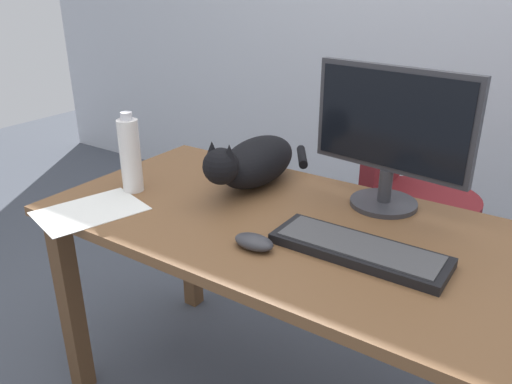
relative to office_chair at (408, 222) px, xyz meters
name	(u,v)px	position (x,y,z in m)	size (l,w,h in m)	color
desk	(282,251)	(-0.13, -0.79, 0.20)	(1.39, 0.72, 0.71)	brown
office_chair	(408,222)	(0.00, 0.00, 0.00)	(0.48, 0.48, 0.94)	black
monitor	(391,133)	(0.07, -0.54, 0.53)	(0.48, 0.20, 0.41)	#333338
keyboard	(359,249)	(0.13, -0.85, 0.31)	(0.44, 0.15, 0.03)	black
cat	(254,162)	(-0.35, -0.62, 0.38)	(0.20, 0.61, 0.20)	black
computer_mouse	(254,242)	(-0.11, -0.97, 0.32)	(0.11, 0.06, 0.04)	#333338
paper_sheet	(90,211)	(-0.63, -1.06, 0.30)	(0.21, 0.30, 0.00)	white
water_bottle	(130,155)	(-0.64, -0.88, 0.42)	(0.07, 0.07, 0.26)	silver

